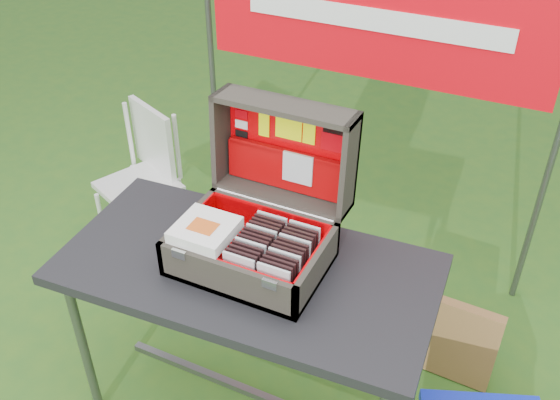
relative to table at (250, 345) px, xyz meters
The scene contains 88 objects.
ground 0.41m from the table, 77.73° to the left, with size 80.00×80.00×0.00m, color #2C5D1F.
table is the anchor object (origin of this frame).
table_top 0.38m from the table, ahead, with size 1.29×0.65×0.04m, color black.
table_leg_fl 0.64m from the table, 155.83° to the right, with size 0.04×0.04×0.77m, color #59595B.
table_leg_bl 0.64m from the table, 155.83° to the left, with size 0.04×0.04×0.77m, color #59595B.
table_leg_br 0.64m from the table, 24.17° to the left, with size 0.04×0.04×0.77m, color #59595B.
table_brace 0.28m from the table, 90.00° to the right, with size 1.14×0.03×0.03m, color #59595B.
suitcase 0.65m from the table, 80.71° to the left, with size 0.50×0.52×0.49m, color #4A4439, non-canonical shape.
suitcase_base_bottom 0.41m from the table, 38.66° to the left, with size 0.50×0.36×0.02m, color #4A4439.
suitcase_base_wall_front 0.50m from the table, 85.98° to the right, with size 0.50×0.02×0.13m, color #4A4439.
suitcase_base_wall_back 0.50m from the table, 86.39° to the left, with size 0.50×0.02×0.13m, color #4A4439.
suitcase_base_wall_left 0.53m from the table, behind, with size 0.02×0.36×0.13m, color #4A4439.
suitcase_base_wall_right 0.54m from the table, ahead, with size 0.02×0.36×0.13m, color #4A4439.
suitcase_liner_floor 0.43m from the table, 38.66° to the left, with size 0.46×0.32×0.01m, color #EA000B.
suitcase_latch_left 0.58m from the table, 131.39° to the right, with size 0.05×0.01×0.03m, color silver.
suitcase_latch_right 0.58m from the table, 44.61° to the right, with size 0.05×0.01×0.03m, color silver.
suitcase_hinge 0.57m from the table, 86.57° to the left, with size 0.02×0.02×0.45m, color silver.
suitcase_lid_back 0.78m from the table, 88.00° to the left, with size 0.50×0.36×0.02m, color #4A4439.
suitcase_lid_rim_far 0.93m from the table, 87.64° to the left, with size 0.50×0.02×0.13m, color #4A4439.
suitcase_lid_rim_near 0.60m from the table, 87.48° to the left, with size 0.50×0.02×0.13m, color #4A4439.
suitcase_lid_rim_left 0.80m from the table, 130.95° to the left, with size 0.02×0.36×0.13m, color #4A4439.
suitcase_lid_rim_right 0.80m from the table, 46.39° to the left, with size 0.02×0.36×0.13m, color #4A4439.
suitcase_lid_liner 0.78m from the table, 87.91° to the left, with size 0.46×0.32×0.01m, color #EA000B.
suitcase_liner_wall_front 0.50m from the table, 85.63° to the right, with size 0.46×0.01×0.11m, color #EA000B.
suitcase_liner_wall_back 0.51m from the table, 86.11° to the left, with size 0.46×0.01×0.11m, color #EA000B.
suitcase_liner_wall_left 0.53m from the table, behind, with size 0.01×0.32×0.11m, color #EA000B.
suitcase_liner_wall_right 0.54m from the table, ahead, with size 0.01×0.32×0.11m, color #EA000B.
suitcase_lid_pocket 0.69m from the table, 87.74° to the left, with size 0.44×0.14×0.03m, color #A00406.
suitcase_pocket_edge 0.76m from the table, 87.73° to the left, with size 0.43×0.02×0.02m, color #A00406.
suitcase_pocket_cd 0.71m from the table, 76.43° to the left, with size 0.11×0.11×0.01m, color silver.
lid_sticker_cc_a 0.91m from the table, 119.09° to the left, with size 0.05×0.03×0.00m, color #1933B2.
lid_sticker_cc_b 0.87m from the table, 119.26° to the left, with size 0.05×0.03×0.00m, color #C0000A.
lid_sticker_cc_c 0.84m from the table, 119.43° to the left, with size 0.05×0.03×0.00m, color white.
lid_sticker_cc_d 0.80m from the table, 119.60° to the left, with size 0.05×0.03×0.00m, color black.
lid_card_neon_tall 0.85m from the table, 105.10° to the left, with size 0.04×0.10×0.00m, color #EDFC08.
lid_card_neon_main 0.84m from the table, 87.90° to the left, with size 0.10×0.08×0.00m, color #EDFC08.
lid_card_neon_small 0.85m from the table, 74.10° to the left, with size 0.04×0.08×0.00m, color #EDFC08.
lid_sticker_band 0.86m from the table, 60.03° to the left, with size 0.09×0.09×0.00m, color #C0000A.
lid_sticker_band_bar 0.89m from the table, 60.15° to the left, with size 0.08×0.02×0.00m, color black.
cd_left_0 0.51m from the table, 71.25° to the right, with size 0.11×0.01×0.13m, color silver.
cd_left_1 0.51m from the table, 68.06° to the right, with size 0.11×0.01×0.13m, color black.
cd_left_2 0.50m from the table, 63.66° to the right, with size 0.11×0.01×0.13m, color black.
cd_left_3 0.50m from the table, 57.30° to the right, with size 0.11×0.01×0.13m, color black.
cd_left_4 0.50m from the table, 47.61° to the right, with size 0.11×0.01×0.13m, color silver.
cd_left_5 0.50m from the table, 32.33° to the right, with size 0.11×0.01×0.13m, color black.
cd_left_6 0.50m from the table, ahead, with size 0.11×0.01×0.13m, color black.
cd_left_7 0.50m from the table, 16.27° to the left, with size 0.11×0.01×0.13m, color black.
cd_left_8 0.50m from the table, 37.03° to the left, with size 0.11×0.01×0.13m, color silver.
cd_left_9 0.50m from the table, 50.58° to the left, with size 0.11×0.01×0.13m, color black.
cd_left_10 0.50m from the table, 59.22° to the left, with size 0.11×0.01×0.13m, color black.
cd_left_11 0.50m from the table, 64.97° to the left, with size 0.11×0.01×0.13m, color black.
cd_left_12 0.51m from the table, 68.99° to the left, with size 0.11×0.01×0.13m, color silver.
cd_right_0 0.54m from the table, 37.50° to the right, with size 0.11×0.01×0.13m, color silver.
cd_right_1 0.53m from the table, 32.90° to the right, with size 0.11×0.01×0.13m, color black.
cd_right_2 0.53m from the table, 27.76° to the right, with size 0.11×0.01×0.13m, color black.
cd_right_3 0.52m from the table, 22.09° to the right, with size 0.11×0.01×0.13m, color black.
cd_right_4 0.52m from the table, 15.93° to the right, with size 0.11×0.01×0.13m, color silver.
cd_right_5 0.52m from the table, ahead, with size 0.11×0.01×0.13m, color black.
cd_right_6 0.52m from the table, ahead, with size 0.11×0.01×0.13m, color black.
cd_right_7 0.52m from the table, ahead, with size 0.11×0.01×0.13m, color black.
cd_right_8 0.52m from the table, 11.12° to the left, with size 0.11×0.01×0.13m, color silver.
cd_right_9 0.52m from the table, 17.59° to the left, with size 0.11×0.01×0.13m, color black.
cd_right_10 0.53m from the table, 23.63° to the left, with size 0.11×0.01×0.13m, color black.
cd_right_11 0.53m from the table, 29.16° to the left, with size 0.11×0.01×0.13m, color black.
cd_right_12 0.53m from the table, 34.16° to the left, with size 0.11×0.01×0.13m, color silver.
songbook_0 0.56m from the table, 153.88° to the right, with size 0.19×0.19×0.01m, color white.
songbook_1 0.56m from the table, 153.88° to the right, with size 0.19×0.19×0.01m, color white.
songbook_2 0.57m from the table, 153.88° to the right, with size 0.19×0.19×0.01m, color white.
songbook_3 0.57m from the table, 153.88° to the right, with size 0.19×0.19×0.01m, color white.
songbook_4 0.58m from the table, 153.88° to the right, with size 0.19×0.19×0.01m, color white.
songbook_5 0.58m from the table, 153.88° to the right, with size 0.19×0.19×0.01m, color white.
songbook_6 0.59m from the table, 153.88° to the right, with size 0.19×0.19×0.01m, color white.
songbook_7 0.59m from the table, 153.88° to the right, with size 0.19×0.19×0.01m, color white.
songbook_graphic 0.60m from the table, 150.13° to the right, with size 0.09×0.07×0.00m, color #D85919.
chair 1.24m from the table, 145.72° to the left, with size 0.36×0.39×0.78m, color silver, non-canonical shape.
chair_seat 1.24m from the table, 145.72° to the left, with size 0.36×0.36×0.03m, color silver.
chair_backrest 1.36m from the table, 139.77° to the left, with size 0.36×0.03×0.37m, color silver.
chair_leg_fl 1.32m from the table, 155.02° to the left, with size 0.02×0.02×0.40m, color silver.
chair_leg_fr 1.06m from the table, 147.93° to the left, with size 0.02×0.02×0.40m, color silver.
chair_leg_bl 1.47m from the table, 144.15° to the left, with size 0.02×0.02×0.40m, color silver.
chair_leg_br 1.24m from the table, 135.82° to the left, with size 0.02×0.02×0.40m, color silver.
chair_upright_left 1.48m from the table, 143.59° to the left, with size 0.02×0.02×0.37m, color silver.
chair_upright_right 1.25m from the table, 135.23° to the left, with size 0.02×0.02×0.37m, color silver.
cardboard_box 0.92m from the table, 39.52° to the left, with size 0.35×0.06×0.37m, color #9D683D.
banner_post_left 1.51m from the table, 125.10° to the left, with size 0.03×0.03×1.70m, color #59595B.
banner_post_right 1.53m from the table, 53.74° to the left, with size 0.03×0.03×1.70m, color #59595B.
banner 1.48m from the table, 89.11° to the left, with size 1.60×0.01×0.55m, color red.
banner_text 1.47m from the table, 89.10° to the left, with size 1.20×0.00×0.10m, color white.
Camera 1 is at (0.78, -1.48, 2.23)m, focal length 40.00 mm.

